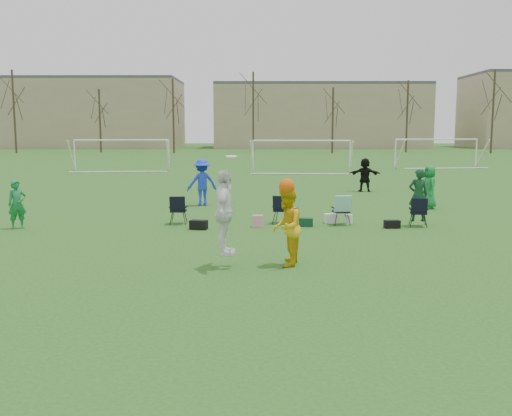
{
  "coord_description": "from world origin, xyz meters",
  "views": [
    {
      "loc": [
        0.8,
        -11.0,
        3.17
      ],
      "look_at": [
        0.73,
        3.04,
        1.25
      ],
      "focal_mm": 40.0,
      "sensor_mm": 36.0,
      "label": 1
    }
  ],
  "objects_px": {
    "goal_left": "(122,146)",
    "fielder_blue": "(202,182)",
    "fielder_green_far": "(430,187)",
    "goal_right": "(437,145)",
    "fielder_green_near": "(17,204)",
    "goal_mid": "(301,147)",
    "fielder_black": "(365,175)",
    "center_contest": "(257,219)"
  },
  "relations": [
    {
      "from": "center_contest",
      "to": "goal_mid",
      "type": "bearing_deg",
      "value": 83.83
    },
    {
      "from": "fielder_green_far",
      "to": "fielder_black",
      "type": "bearing_deg",
      "value": -174.11
    },
    {
      "from": "fielder_green_near",
      "to": "center_contest",
      "type": "xyz_separation_m",
      "value": [
        7.78,
        -5.18,
        0.33
      ]
    },
    {
      "from": "fielder_black",
      "to": "goal_mid",
      "type": "xyz_separation_m",
      "value": [
        -2.32,
        13.39,
        1.05
      ]
    },
    {
      "from": "fielder_blue",
      "to": "goal_right",
      "type": "bearing_deg",
      "value": -146.87
    },
    {
      "from": "goal_mid",
      "to": "fielder_green_far",
      "type": "bearing_deg",
      "value": -75.33
    },
    {
      "from": "fielder_green_far",
      "to": "fielder_green_near",
      "type": "bearing_deg",
      "value": -78.25
    },
    {
      "from": "center_contest",
      "to": "goal_right",
      "type": "xyz_separation_m",
      "value": [
        15.24,
        35.96,
        0.8
      ]
    },
    {
      "from": "fielder_green_near",
      "to": "goal_left",
      "type": "distance_m",
      "value": 26.97
    },
    {
      "from": "goal_mid",
      "to": "goal_left",
      "type": "bearing_deg",
      "value": 175.87
    },
    {
      "from": "fielder_blue",
      "to": "fielder_black",
      "type": "height_order",
      "value": "fielder_blue"
    },
    {
      "from": "center_contest",
      "to": "goal_right",
      "type": "height_order",
      "value": "center_contest"
    },
    {
      "from": "fielder_blue",
      "to": "fielder_green_far",
      "type": "bearing_deg",
      "value": 152.81
    },
    {
      "from": "fielder_black",
      "to": "goal_left",
      "type": "height_order",
      "value": "goal_left"
    },
    {
      "from": "fielder_black",
      "to": "goal_mid",
      "type": "relative_size",
      "value": 0.24
    },
    {
      "from": "fielder_green_far",
      "to": "goal_mid",
      "type": "distance_m",
      "value": 20.29
    },
    {
      "from": "fielder_green_far",
      "to": "goal_left",
      "type": "relative_size",
      "value": 0.24
    },
    {
      "from": "fielder_green_far",
      "to": "center_contest",
      "type": "xyz_separation_m",
      "value": [
        -6.99,
        -10.05,
        0.24
      ]
    },
    {
      "from": "fielder_blue",
      "to": "goal_left",
      "type": "height_order",
      "value": "goal_left"
    },
    {
      "from": "fielder_green_far",
      "to": "center_contest",
      "type": "relative_size",
      "value": 0.68
    },
    {
      "from": "fielder_green_near",
      "to": "goal_left",
      "type": "relative_size",
      "value": 0.21
    },
    {
      "from": "fielder_blue",
      "to": "fielder_green_far",
      "type": "relative_size",
      "value": 1.12
    },
    {
      "from": "fielder_green_far",
      "to": "goal_mid",
      "type": "xyz_separation_m",
      "value": [
        -3.75,
        19.91,
        1.05
      ]
    },
    {
      "from": "goal_mid",
      "to": "fielder_green_near",
      "type": "bearing_deg",
      "value": -109.98
    },
    {
      "from": "goal_left",
      "to": "fielder_blue",
      "type": "bearing_deg",
      "value": -73.22
    },
    {
      "from": "goal_mid",
      "to": "goal_right",
      "type": "height_order",
      "value": "same"
    },
    {
      "from": "fielder_green_far",
      "to": "goal_right",
      "type": "bearing_deg",
      "value": 155.85
    },
    {
      "from": "fielder_black",
      "to": "fielder_blue",
      "type": "bearing_deg",
      "value": 40.89
    },
    {
      "from": "center_contest",
      "to": "goal_right",
      "type": "bearing_deg",
      "value": 67.04
    },
    {
      "from": "fielder_green_far",
      "to": "fielder_blue",
      "type": "bearing_deg",
      "value": -101.95
    },
    {
      "from": "fielder_green_near",
      "to": "goal_mid",
      "type": "relative_size",
      "value": 0.21
    },
    {
      "from": "goal_left",
      "to": "goal_mid",
      "type": "distance_m",
      "value": 14.14
    },
    {
      "from": "fielder_green_far",
      "to": "goal_left",
      "type": "xyz_separation_m",
      "value": [
        -17.75,
        21.91,
        1.05
      ]
    },
    {
      "from": "fielder_green_far",
      "to": "center_contest",
      "type": "bearing_deg",
      "value": -41.31
    },
    {
      "from": "fielder_green_near",
      "to": "fielder_green_far",
      "type": "height_order",
      "value": "fielder_green_far"
    },
    {
      "from": "fielder_green_near",
      "to": "center_contest",
      "type": "relative_size",
      "value": 0.61
    },
    {
      "from": "fielder_green_far",
      "to": "goal_right",
      "type": "height_order",
      "value": "goal_right"
    },
    {
      "from": "fielder_green_far",
      "to": "goal_right",
      "type": "xyz_separation_m",
      "value": [
        8.25,
        25.91,
        1.05
      ]
    },
    {
      "from": "fielder_green_near",
      "to": "goal_mid",
      "type": "height_order",
      "value": "goal_mid"
    },
    {
      "from": "fielder_blue",
      "to": "fielder_black",
      "type": "distance_m",
      "value": 9.72
    },
    {
      "from": "fielder_blue",
      "to": "center_contest",
      "type": "height_order",
      "value": "center_contest"
    },
    {
      "from": "goal_mid",
      "to": "fielder_blue",
      "type": "bearing_deg",
      "value": -102.42
    }
  ]
}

